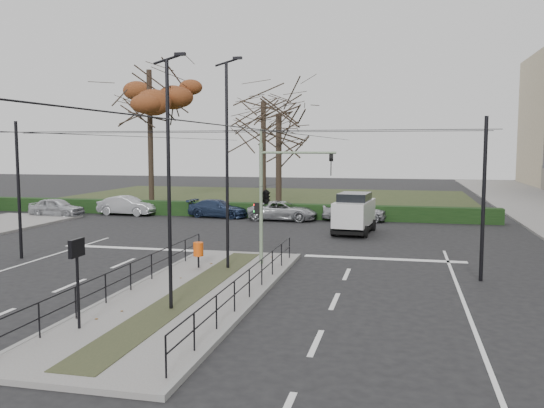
% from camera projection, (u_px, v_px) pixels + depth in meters
% --- Properties ---
extents(ground, '(140.00, 140.00, 0.00)m').
position_uv_depth(ground, '(214.00, 280.00, 21.29)').
color(ground, black).
rests_on(ground, ground).
extents(median_island, '(4.40, 15.00, 0.14)m').
position_uv_depth(median_island, '(190.00, 295.00, 18.85)').
color(median_island, slate).
rests_on(median_island, ground).
extents(park, '(38.00, 26.00, 0.10)m').
position_uv_depth(park, '(263.00, 199.00, 53.65)').
color(park, '#273219').
rests_on(park, ground).
extents(hedge, '(38.00, 1.00, 1.00)m').
position_uv_depth(hedge, '(218.00, 209.00, 40.61)').
color(hedge, black).
rests_on(hedge, ground).
extents(median_railing, '(4.14, 13.24, 0.92)m').
position_uv_depth(median_railing, '(188.00, 268.00, 18.67)').
color(median_railing, black).
rests_on(median_railing, median_island).
extents(catenary, '(20.00, 34.00, 6.00)m').
position_uv_depth(catenary, '(227.00, 185.00, 22.52)').
color(catenary, black).
rests_on(catenary, ground).
extents(traffic_light, '(3.34, 1.92, 4.91)m').
position_uv_depth(traffic_light, '(268.00, 194.00, 23.17)').
color(traffic_light, slate).
rests_on(traffic_light, median_island).
extents(litter_bin, '(0.40, 0.40, 1.01)m').
position_uv_depth(litter_bin, '(198.00, 250.00, 22.66)').
color(litter_bin, black).
rests_on(litter_bin, median_island).
extents(info_panel, '(0.14, 0.62, 2.38)m').
position_uv_depth(info_panel, '(77.00, 258.00, 14.97)').
color(info_panel, black).
rests_on(info_panel, median_island).
extents(streetlamp_median_near, '(0.62, 0.13, 7.40)m').
position_uv_depth(streetlamp_median_near, '(169.00, 182.00, 16.58)').
color(streetlamp_median_near, black).
rests_on(streetlamp_median_near, median_island).
extents(streetlamp_median_far, '(0.68, 0.14, 8.16)m').
position_uv_depth(streetlamp_median_far, '(227.00, 163.00, 22.24)').
color(streetlamp_median_far, black).
rests_on(streetlamp_median_far, median_island).
extents(parked_car_first, '(3.98, 1.78, 1.33)m').
position_uv_depth(parked_car_first, '(57.00, 207.00, 40.23)').
color(parked_car_first, '#A4A6AC').
rests_on(parked_car_first, ground).
extents(parked_car_second, '(4.23, 1.71, 1.36)m').
position_uv_depth(parked_car_second, '(127.00, 206.00, 41.24)').
color(parked_car_second, '#A4A6AC').
rests_on(parked_car_second, ground).
extents(parked_car_third, '(4.42, 2.19, 1.23)m').
position_uv_depth(parked_car_third, '(218.00, 208.00, 39.96)').
color(parked_car_third, '#1F2D4A').
rests_on(parked_car_third, ground).
extents(parked_car_fourth, '(4.65, 2.23, 1.28)m').
position_uv_depth(parked_car_fourth, '(283.00, 211.00, 38.32)').
color(parked_car_fourth, '#A4A6AC').
rests_on(parked_car_fourth, ground).
extents(white_van, '(2.31, 4.41, 2.30)m').
position_uv_depth(white_van, '(354.00, 212.00, 32.52)').
color(white_van, silver).
rests_on(white_van, ground).
extents(rust_tree, '(9.37, 9.37, 14.55)m').
position_uv_depth(rust_tree, '(149.00, 70.00, 47.07)').
color(rust_tree, black).
rests_on(rust_tree, park).
extents(bare_tree_center, '(7.67, 7.67, 11.42)m').
position_uv_depth(bare_tree_center, '(263.00, 109.00, 48.35)').
color(bare_tree_center, black).
rests_on(bare_tree_center, park).
extents(bare_tree_near, '(5.76, 5.76, 9.56)m').
position_uv_depth(bare_tree_near, '(279.00, 121.00, 41.98)').
color(bare_tree_near, black).
rests_on(bare_tree_near, park).
extents(parked_car_fifth, '(4.19, 1.70, 1.42)m').
position_uv_depth(parked_car_fifth, '(354.00, 210.00, 37.87)').
color(parked_car_fifth, '#A4A6AC').
rests_on(parked_car_fifth, ground).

